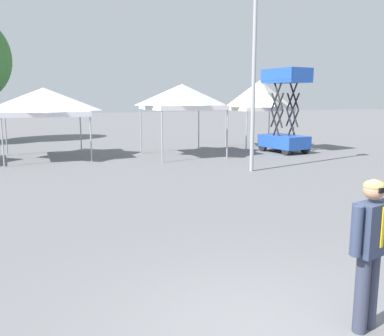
{
  "coord_description": "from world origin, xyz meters",
  "views": [
    {
      "loc": [
        -2.36,
        -3.49,
        2.66
      ],
      "look_at": [
        0.56,
        3.85,
        1.3
      ],
      "focal_mm": 38.37,
      "sensor_mm": 36.0,
      "label": 1
    }
  ],
  "objects_px": {
    "person_foreground": "(370,244)",
    "light_pole_near_lift": "(254,50)",
    "canopy_tent_left_of_center": "(182,97)",
    "scissor_lift": "(284,128)",
    "canopy_tent_behind_center": "(44,102)",
    "canopy_tent_far_right": "(259,96)"
  },
  "relations": [
    {
      "from": "person_foreground",
      "to": "light_pole_near_lift",
      "type": "height_order",
      "value": "light_pole_near_lift"
    },
    {
      "from": "canopy_tent_left_of_center",
      "to": "scissor_lift",
      "type": "height_order",
      "value": "scissor_lift"
    },
    {
      "from": "canopy_tent_behind_center",
      "to": "canopy_tent_far_right",
      "type": "bearing_deg",
      "value": -0.43
    },
    {
      "from": "canopy_tent_behind_center",
      "to": "person_foreground",
      "type": "bearing_deg",
      "value": -79.97
    },
    {
      "from": "canopy_tent_left_of_center",
      "to": "canopy_tent_far_right",
      "type": "bearing_deg",
      "value": 15.69
    },
    {
      "from": "canopy_tent_behind_center",
      "to": "person_foreground",
      "type": "height_order",
      "value": "canopy_tent_behind_center"
    },
    {
      "from": "canopy_tent_far_right",
      "to": "scissor_lift",
      "type": "distance_m",
      "value": 2.6
    },
    {
      "from": "canopy_tent_left_of_center",
      "to": "scissor_lift",
      "type": "xyz_separation_m",
      "value": [
        5.02,
        -0.72,
        -1.47
      ]
    },
    {
      "from": "light_pole_near_lift",
      "to": "canopy_tent_left_of_center",
      "type": "bearing_deg",
      "value": 101.61
    },
    {
      "from": "canopy_tent_far_right",
      "to": "scissor_lift",
      "type": "height_order",
      "value": "scissor_lift"
    },
    {
      "from": "canopy_tent_behind_center",
      "to": "canopy_tent_far_right",
      "type": "xyz_separation_m",
      "value": [
        10.67,
        -0.08,
        0.28
      ]
    },
    {
      "from": "canopy_tent_behind_center",
      "to": "canopy_tent_left_of_center",
      "type": "relative_size",
      "value": 1.08
    },
    {
      "from": "scissor_lift",
      "to": "person_foreground",
      "type": "relative_size",
      "value": 2.25
    },
    {
      "from": "canopy_tent_far_right",
      "to": "light_pole_near_lift",
      "type": "bearing_deg",
      "value": -122.71
    },
    {
      "from": "canopy_tent_left_of_center",
      "to": "light_pole_near_lift",
      "type": "bearing_deg",
      "value": -78.39
    },
    {
      "from": "scissor_lift",
      "to": "person_foreground",
      "type": "xyz_separation_m",
      "value": [
        -8.08,
        -13.55,
        -0.18
      ]
    },
    {
      "from": "canopy_tent_far_right",
      "to": "person_foreground",
      "type": "relative_size",
      "value": 1.99
    },
    {
      "from": "canopy_tent_far_right",
      "to": "person_foreground",
      "type": "xyz_separation_m",
      "value": [
        -7.89,
        -15.63,
        -1.73
      ]
    },
    {
      "from": "scissor_lift",
      "to": "canopy_tent_far_right",
      "type": "bearing_deg",
      "value": 95.23
    },
    {
      "from": "person_foreground",
      "to": "scissor_lift",
      "type": "bearing_deg",
      "value": 59.19
    },
    {
      "from": "canopy_tent_behind_center",
      "to": "person_foreground",
      "type": "relative_size",
      "value": 1.99
    },
    {
      "from": "canopy_tent_behind_center",
      "to": "scissor_lift",
      "type": "relative_size",
      "value": 0.88
    }
  ]
}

